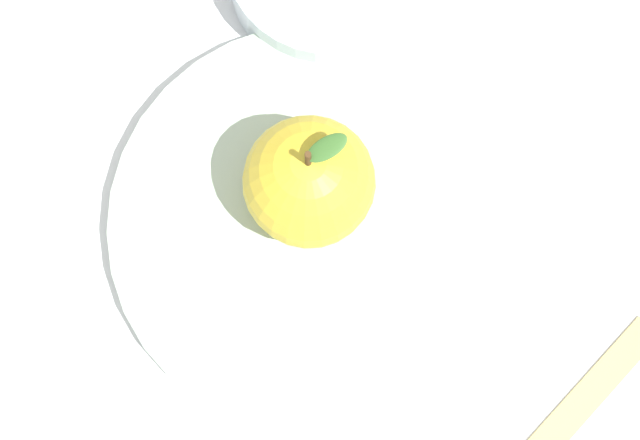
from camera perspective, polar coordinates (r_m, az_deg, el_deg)
ground_plane at (r=0.60m, az=2.84°, el=-3.72°), size 2.40×2.40×0.00m
dinner_plate at (r=0.60m, az=-0.00°, el=-0.19°), size 0.26×0.26×0.02m
apple at (r=0.56m, az=-0.65°, el=2.26°), size 0.08×0.08×0.09m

